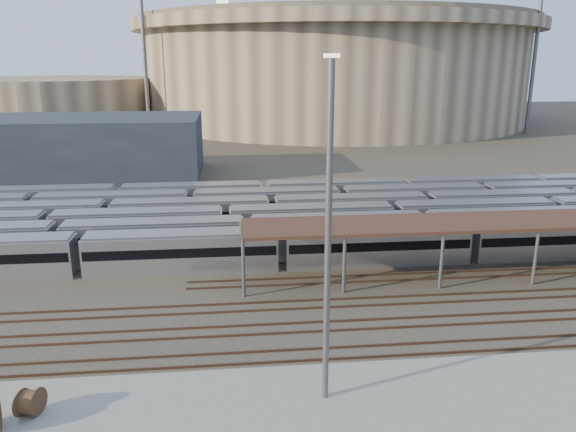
# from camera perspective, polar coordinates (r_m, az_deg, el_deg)

# --- Properties ---
(ground) EXTENTS (420.00, 420.00, 0.00)m
(ground) POSITION_cam_1_polar(r_m,az_deg,el_deg) (47.81, 5.28, -8.36)
(ground) COLOR #383026
(ground) RESTS_ON ground
(apron) EXTENTS (50.00, 9.00, 0.20)m
(apron) POSITION_cam_1_polar(r_m,az_deg,el_deg) (34.07, 1.67, -18.91)
(apron) COLOR gray
(apron) RESTS_ON ground
(subway_trains) EXTENTS (126.49, 23.90, 3.60)m
(subway_trains) POSITION_cam_1_polar(r_m,az_deg,el_deg) (63.94, -1.48, -0.31)
(subway_trains) COLOR #B6B7BB
(subway_trains) RESTS_ON ground
(inspection_shed) EXTENTS (60.30, 6.00, 5.30)m
(inspection_shed) POSITION_cam_1_polar(r_m,az_deg,el_deg) (57.86, 26.51, -0.46)
(inspection_shed) COLOR #57565B
(inspection_shed) RESTS_ON ground
(empty_tracks) EXTENTS (170.00, 9.62, 0.18)m
(empty_tracks) POSITION_cam_1_polar(r_m,az_deg,el_deg) (43.36, 6.58, -10.92)
(empty_tracks) COLOR #4C3323
(empty_tracks) RESTS_ON ground
(stadium) EXTENTS (124.00, 124.00, 32.50)m
(stadium) POSITION_cam_1_polar(r_m,az_deg,el_deg) (185.90, 4.70, 14.75)
(stadium) COLOR tan
(stadium) RESTS_ON ground
(secondary_arena) EXTENTS (56.00, 56.00, 14.00)m
(secondary_arena) POSITION_cam_1_polar(r_m,az_deg,el_deg) (180.62, -22.79, 10.57)
(secondary_arena) COLOR tan
(secondary_arena) RESTS_ON ground
(service_building) EXTENTS (42.00, 20.00, 10.00)m
(service_building) POSITION_cam_1_polar(r_m,az_deg,el_deg) (102.24, -20.85, 6.57)
(service_building) COLOR #1E232D
(service_building) RESTS_ON ground
(floodlight_0) EXTENTS (4.00, 1.00, 38.40)m
(floodlight_0) POSITION_cam_1_polar(r_m,az_deg,el_deg) (154.24, -14.38, 15.70)
(floodlight_0) COLOR #57565B
(floodlight_0) RESTS_ON ground
(floodlight_2) EXTENTS (4.00, 1.00, 38.40)m
(floodlight_2) POSITION_cam_1_polar(r_m,az_deg,el_deg) (163.10, 23.80, 14.87)
(floodlight_2) COLOR #57565B
(floodlight_2) RESTS_ON ground
(floodlight_3) EXTENTS (4.00, 1.00, 38.40)m
(floodlight_3) POSITION_cam_1_polar(r_m,az_deg,el_deg) (202.78, -6.53, 15.96)
(floodlight_3) COLOR #57565B
(floodlight_3) RESTS_ON ground
(cable_reel_east) EXTENTS (1.32, 1.79, 1.60)m
(cable_reel_east) POSITION_cam_1_polar(r_m,az_deg,el_deg) (35.93, -24.72, -16.79)
(cable_reel_east) COLOR brown
(cable_reel_east) RESTS_ON apron
(yard_light_pole) EXTENTS (0.81, 0.36, 19.49)m
(yard_light_pole) POSITION_cam_1_polar(r_m,az_deg,el_deg) (30.59, 4.09, -2.27)
(yard_light_pole) COLOR #57565B
(yard_light_pole) RESTS_ON apron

